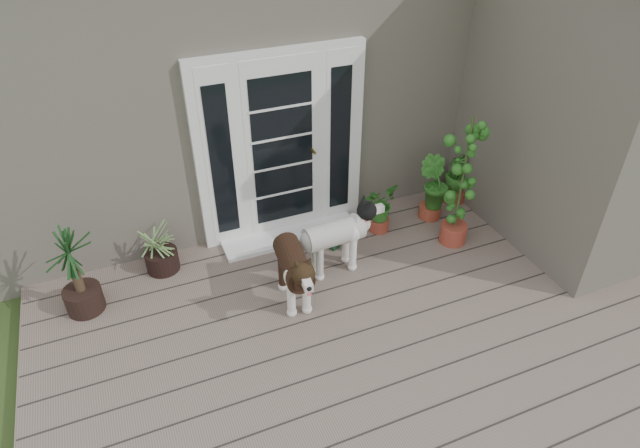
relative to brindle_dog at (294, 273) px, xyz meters
name	(u,v)px	position (x,y,z in m)	size (l,w,h in m)	color
deck	(387,357)	(0.53, -0.97, -0.42)	(6.20, 4.60, 0.12)	#6B5B4C
house_main	(244,56)	(0.53, 3.28, 1.07)	(7.40, 4.00, 3.10)	#665E54
house_wing	(586,110)	(3.43, 0.13, 1.07)	(1.60, 2.40, 3.10)	#665E54
door_unit	(282,147)	(0.33, 1.23, 0.72)	(1.90, 0.14, 2.15)	white
door_step	(291,235)	(0.33, 1.03, -0.33)	(1.60, 0.40, 0.05)	white
brindle_dog	(294,273)	(0.00, 0.00, 0.00)	(0.37, 0.86, 0.72)	#331E12
white_dog	(334,243)	(0.56, 0.29, -0.01)	(0.36, 0.85, 0.71)	white
spider_plant	(159,246)	(-1.14, 1.01, -0.05)	(0.58, 0.58, 0.62)	#86985D
yucca	(74,270)	(-1.95, 0.68, 0.14)	(0.69, 0.69, 1.00)	black
herb_a	(380,212)	(1.35, 0.76, -0.11)	(0.39, 0.39, 0.50)	#1F5016
herb_b	(432,196)	(2.06, 0.76, -0.06)	(0.39, 0.39, 0.59)	#1D5518
herb_c	(455,183)	(2.55, 0.97, -0.10)	(0.33, 0.33, 0.51)	#255017
sapling	(462,181)	(2.04, 0.23, 0.45)	(0.47, 0.47, 1.61)	#255016
clog_left	(328,241)	(0.68, 0.73, -0.31)	(0.15, 0.33, 0.10)	#15341C
clog_right	(357,222)	(1.16, 0.94, -0.32)	(0.12, 0.26, 0.08)	#153617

